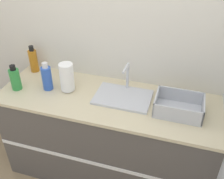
{
  "coord_description": "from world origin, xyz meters",
  "views": [
    {
      "loc": [
        0.58,
        -1.41,
        2.25
      ],
      "look_at": [
        0.05,
        0.3,
        1.05
      ],
      "focal_mm": 42.0,
      "sensor_mm": 36.0,
      "label": 1
    }
  ],
  "objects": [
    {
      "name": "bottle_green",
      "position": [
        -0.83,
        0.23,
        1.03
      ],
      "size": [
        0.09,
        0.09,
        0.24
      ],
      "color": "#2D8C3D",
      "rests_on": "counter_cabinet"
    },
    {
      "name": "paper_towel_roll",
      "position": [
        -0.38,
        0.34,
        1.06
      ],
      "size": [
        0.12,
        0.12,
        0.26
      ],
      "color": "#4C4C51",
      "rests_on": "counter_cabinet"
    },
    {
      "name": "bottle_blue",
      "position": [
        -0.56,
        0.31,
        1.04
      ],
      "size": [
        0.09,
        0.09,
        0.26
      ],
      "color": "#2D56B7",
      "rests_on": "counter_cabinet"
    },
    {
      "name": "wall_back",
      "position": [
        0.0,
        0.69,
        1.3
      ],
      "size": [
        4.31,
        0.06,
        2.6
      ],
      "color": "beige",
      "rests_on": "ground_plane"
    },
    {
      "name": "sink",
      "position": [
        0.13,
        0.38,
        0.95
      ],
      "size": [
        0.48,
        0.34,
        0.27
      ],
      "color": "silver",
      "rests_on": "counter_cabinet"
    },
    {
      "name": "dish_rack",
      "position": [
        0.6,
        0.32,
        0.97
      ],
      "size": [
        0.38,
        0.28,
        0.13
      ],
      "color": "#B7BABF",
      "rests_on": "counter_cabinet"
    },
    {
      "name": "bottle_amber",
      "position": [
        -0.85,
        0.56,
        1.05
      ],
      "size": [
        0.08,
        0.08,
        0.27
      ],
      "color": "#B26B19",
      "rests_on": "counter_cabinet"
    },
    {
      "name": "counter_cabinet",
      "position": [
        0.0,
        0.33,
        0.46
      ],
      "size": [
        1.93,
        0.68,
        0.93
      ],
      "color": "#514C47",
      "rests_on": "ground_plane"
    }
  ]
}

